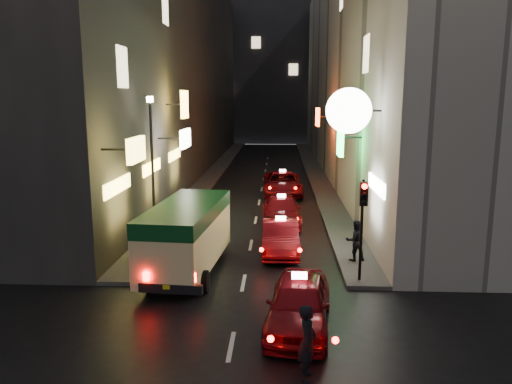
# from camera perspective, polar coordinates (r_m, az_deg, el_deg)

# --- Properties ---
(building_left) EXTENTS (7.50, 52.00, 18.00)m
(building_left) POSITION_cam_1_polar(r_m,az_deg,el_deg) (42.93, -10.01, 14.17)
(building_left) COLOR #3D3A38
(building_left) RESTS_ON ground
(building_right) EXTENTS (8.06, 52.00, 18.00)m
(building_right) POSITION_cam_1_polar(r_m,az_deg,el_deg) (42.48, 12.25, 14.13)
(building_right) COLOR #BBB7AB
(building_right) RESTS_ON ground
(building_far) EXTENTS (30.00, 10.00, 22.00)m
(building_far) POSITION_cam_1_polar(r_m,az_deg,el_deg) (74.01, 1.79, 14.38)
(building_far) COLOR #333237
(building_far) RESTS_ON ground
(sidewalk_left) EXTENTS (1.50, 52.00, 0.15)m
(sidewalk_left) POSITION_cam_1_polar(r_m,az_deg,el_deg) (42.67, -4.70, 2.30)
(sidewalk_left) COLOR #4D4B48
(sidewalk_left) RESTS_ON ground
(sidewalk_right) EXTENTS (1.50, 52.00, 0.15)m
(sidewalk_right) POSITION_cam_1_polar(r_m,az_deg,el_deg) (42.43, 6.77, 2.22)
(sidewalk_right) COLOR #4D4B48
(sidewalk_right) RESTS_ON ground
(minibus) EXTENTS (2.60, 6.11, 2.56)m
(minibus) POSITION_cam_1_polar(r_m,az_deg,el_deg) (18.29, -7.90, -4.29)
(minibus) COLOR #F8E69B
(minibus) RESTS_ON ground
(taxi_near) EXTENTS (2.71, 5.47, 1.85)m
(taxi_near) POSITION_cam_1_polar(r_m,az_deg,el_deg) (14.16, 4.93, -12.10)
(taxi_near) COLOR maroon
(taxi_near) RESTS_ON ground
(taxi_second) EXTENTS (2.12, 5.04, 1.76)m
(taxi_second) POSITION_cam_1_polar(r_m,az_deg,el_deg) (20.63, 2.82, -4.80)
(taxi_second) COLOR maroon
(taxi_second) RESTS_ON ground
(taxi_third) EXTENTS (2.18, 5.06, 1.76)m
(taxi_third) POSITION_cam_1_polar(r_m,az_deg,el_deg) (25.29, 2.92, -1.89)
(taxi_third) COLOR maroon
(taxi_third) RESTS_ON ground
(taxi_far) EXTENTS (2.45, 5.63, 1.94)m
(taxi_far) POSITION_cam_1_polar(r_m,az_deg,el_deg) (32.86, 3.04, 1.21)
(taxi_far) COLOR maroon
(taxi_far) RESTS_ON ground
(pedestrian_crossing) EXTENTS (0.53, 0.73, 2.01)m
(pedestrian_crossing) POSITION_cam_1_polar(r_m,az_deg,el_deg) (11.76, 5.93, -16.21)
(pedestrian_crossing) COLOR black
(pedestrian_crossing) RESTS_ON ground
(pedestrian_sidewalk) EXTENTS (0.74, 0.53, 1.79)m
(pedestrian_sidewalk) POSITION_cam_1_polar(r_m,az_deg,el_deg) (19.52, 11.30, -5.15)
(pedestrian_sidewalk) COLOR black
(pedestrian_sidewalk) RESTS_ON sidewalk_right
(traffic_light) EXTENTS (0.26, 0.43, 3.50)m
(traffic_light) POSITION_cam_1_polar(r_m,az_deg,el_deg) (16.96, 12.12, -1.89)
(traffic_light) COLOR black
(traffic_light) RESTS_ON sidewalk_right
(lamp_post) EXTENTS (0.28, 0.28, 6.22)m
(lamp_post) POSITION_cam_1_polar(r_m,az_deg,el_deg) (21.70, -11.78, 3.64)
(lamp_post) COLOR black
(lamp_post) RESTS_ON sidewalk_left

